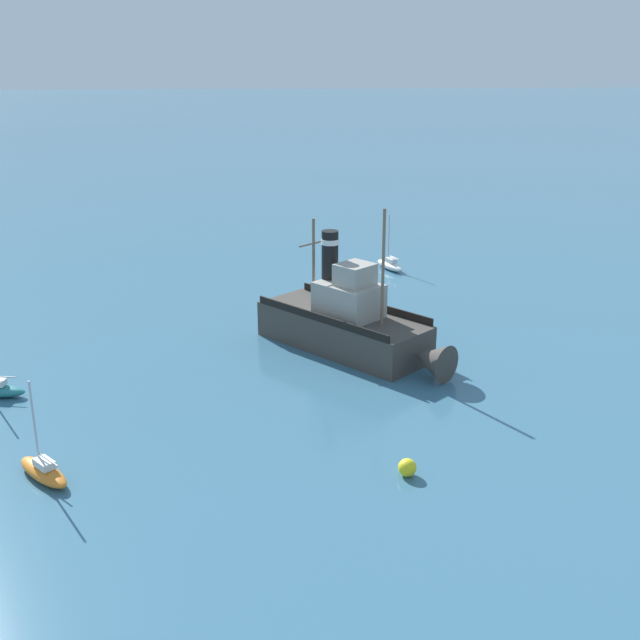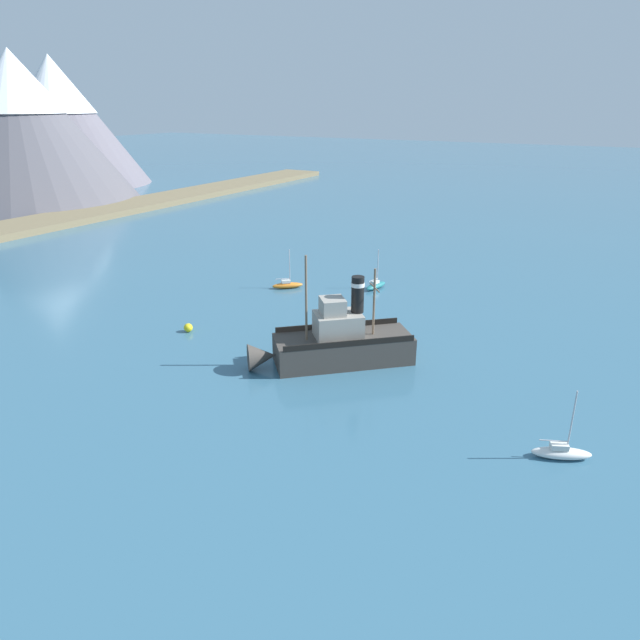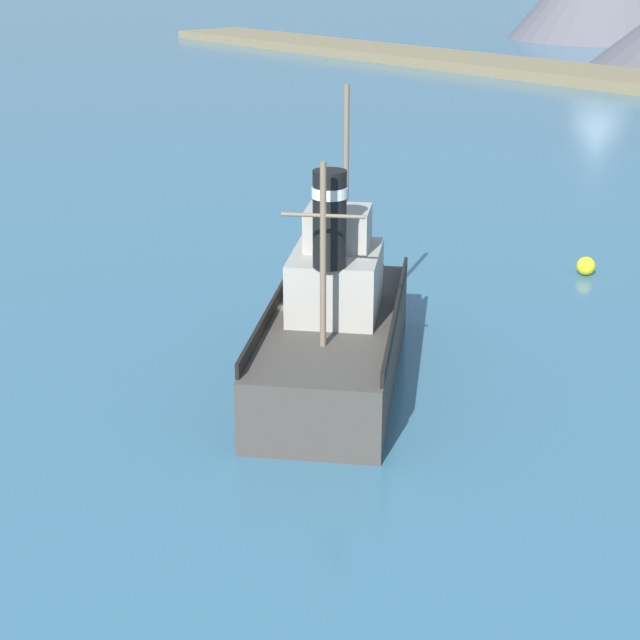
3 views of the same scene
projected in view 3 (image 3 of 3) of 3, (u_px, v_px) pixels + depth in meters
name	position (u px, v px, depth m)	size (l,w,h in m)	color
ground_plane	(323.00, 370.00, 35.65)	(600.00, 600.00, 0.00)	#38667F
old_tugboat	(336.00, 325.00, 34.81)	(12.13, 12.97, 9.90)	#423D38
mooring_buoy	(586.00, 266.00, 45.79)	(0.88, 0.88, 0.88)	yellow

